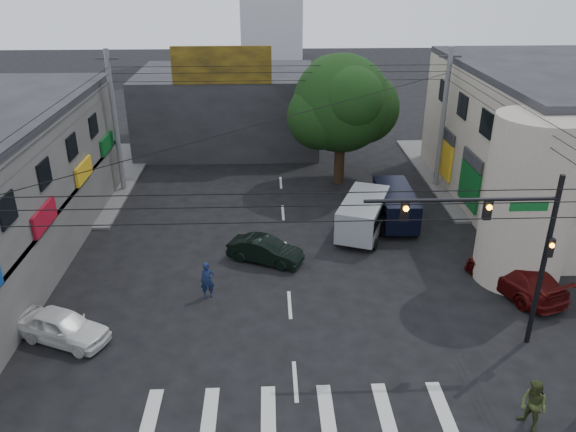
{
  "coord_description": "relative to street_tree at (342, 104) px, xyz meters",
  "views": [
    {
      "loc": [
        -0.88,
        -19.12,
        14.15
      ],
      "look_at": [
        0.0,
        4.0,
        3.47
      ],
      "focal_mm": 35.0,
      "sensor_mm": 36.0,
      "label": 1
    }
  ],
  "objects": [
    {
      "name": "navy_van",
      "position": [
        2.46,
        -6.63,
        -4.47
      ],
      "size": [
        5.12,
        2.17,
        2.01
      ],
      "primitive_type": null,
      "rotation": [
        0.0,
        0.0,
        1.54
      ],
      "color": "black",
      "rests_on": "ground"
    },
    {
      "name": "silver_minivan",
      "position": [
        0.37,
        -8.0,
        -4.42
      ],
      "size": [
        6.27,
        5.32,
        2.11
      ],
      "primitive_type": null,
      "rotation": [
        0.0,
        0.0,
        1.21
      ],
      "color": "#ABADB3",
      "rests_on": "ground"
    },
    {
      "name": "sidewalk_far_right",
      "position": [
        14.0,
        1.0,
        -5.4
      ],
      "size": [
        16.0,
        16.0,
        0.15
      ],
      "primitive_type": "cube",
      "color": "#514F4C",
      "rests_on": "ground"
    },
    {
      "name": "building_far",
      "position": [
        -8.0,
        9.0,
        -2.47
      ],
      "size": [
        14.0,
        10.0,
        6.0
      ],
      "primitive_type": "cube",
      "color": "#232326",
      "rests_on": "ground"
    },
    {
      "name": "dark_sedan",
      "position": [
        -5.08,
        -10.98,
        -4.84
      ],
      "size": [
        4.21,
        4.84,
        1.26
      ],
      "primitive_type": "imported",
      "rotation": [
        0.0,
        0.0,
        1.15
      ],
      "color": "black",
      "rests_on": "ground"
    },
    {
      "name": "white_compact",
      "position": [
        -13.23,
        -17.19,
        -4.8
      ],
      "size": [
        4.43,
        5.07,
        1.34
      ],
      "primitive_type": "imported",
      "rotation": [
        0.0,
        0.0,
        1.16
      ],
      "color": "white",
      "rests_on": "ground"
    },
    {
      "name": "sidewalk_far_left",
      "position": [
        -22.0,
        1.0,
        -5.4
      ],
      "size": [
        16.0,
        16.0,
        0.15
      ],
      "primitive_type": "cube",
      "color": "#514F4C",
      "rests_on": "ground"
    },
    {
      "name": "ground",
      "position": [
        -4.0,
        -17.0,
        -5.47
      ],
      "size": [
        160.0,
        160.0,
        0.0
      ],
      "primitive_type": "plane",
      "color": "black",
      "rests_on": "ground"
    },
    {
      "name": "maroon_sedan",
      "position": [
        6.5,
        -14.09,
        -4.72
      ],
      "size": [
        5.59,
        6.62,
        1.51
      ],
      "primitive_type": "imported",
      "rotation": [
        0.0,
        0.0,
        3.51
      ],
      "color": "#450A09",
      "rests_on": "ground"
    },
    {
      "name": "billboard",
      "position": [
        -8.0,
        4.1,
        1.83
      ],
      "size": [
        7.0,
        0.3,
        2.6
      ],
      "primitive_type": "cube",
      "color": "olive",
      "rests_on": "building_far"
    },
    {
      "name": "utility_pole_far_right",
      "position": [
        6.5,
        -1.0,
        -0.87
      ],
      "size": [
        0.32,
        0.32,
        9.2
      ],
      "primitive_type": "cylinder",
      "color": "#59595B",
      "rests_on": "ground"
    },
    {
      "name": "utility_pole_far_left",
      "position": [
        -14.5,
        -1.0,
        -0.87
      ],
      "size": [
        0.32,
        0.32,
        9.2
      ],
      "primitive_type": "cylinder",
      "color": "#59595B",
      "rests_on": "ground"
    },
    {
      "name": "pedestrian_olive",
      "position": [
        3.6,
        -22.51,
        -4.53
      ],
      "size": [
        1.46,
        1.41,
        1.89
      ],
      "primitive_type": "imported",
      "rotation": [
        0.0,
        0.0,
        -1.14
      ],
      "color": "#363F1D",
      "rests_on": "ground"
    },
    {
      "name": "traffic_gantry",
      "position": [
        3.82,
        -18.0,
        -0.64
      ],
      "size": [
        7.1,
        0.35,
        7.2
      ],
      "color": "black",
      "rests_on": "ground"
    },
    {
      "name": "traffic_officer",
      "position": [
        -7.69,
        -14.2,
        -4.6
      ],
      "size": [
        0.79,
        0.65,
        1.74
      ],
      "primitive_type": "imported",
      "rotation": [
        0.0,
        0.0,
        0.19
      ],
      "color": "#121D3F",
      "rests_on": "ground"
    },
    {
      "name": "street_tree",
      "position": [
        0.0,
        0.0,
        0.0
      ],
      "size": [
        6.4,
        6.4,
        8.7
      ],
      "color": "black",
      "rests_on": "ground"
    },
    {
      "name": "corner_column",
      "position": [
        7.0,
        -13.0,
        -1.47
      ],
      "size": [
        4.0,
        4.0,
        8.0
      ],
      "primitive_type": "cylinder",
      "color": "#A19280",
      "rests_on": "ground"
    }
  ]
}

